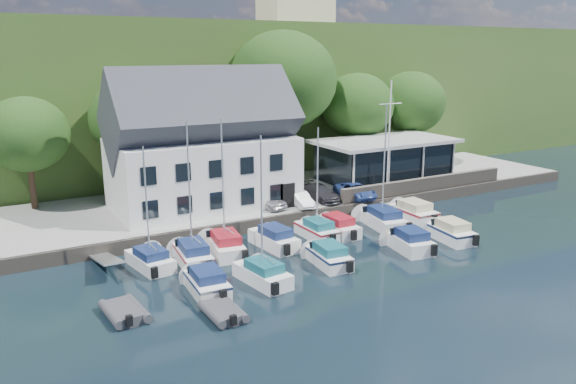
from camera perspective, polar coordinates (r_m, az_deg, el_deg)
name	(u,v)px	position (r m, az deg, el deg)	size (l,w,h in m)	color
ground	(406,267)	(36.24, 11.87, -7.48)	(180.00, 180.00, 0.00)	black
quay	(275,198)	(49.86, -1.35, -0.58)	(60.00, 13.00, 1.00)	gray
quay_face	(313,216)	(44.43, 2.59, -2.44)	(60.00, 0.30, 1.00)	#5F574C
hillside	(138,86)	(90.13, -15.01, 10.39)	(160.00, 75.00, 16.00)	#314E1D
field_patch	(170,33)	(99.95, -11.93, 15.57)	(50.00, 30.00, 0.30)	#5A6B35
farmhouse	(295,4)	(89.33, 0.75, 18.60)	(10.40, 7.00, 8.20)	beige
harbor_building	(203,152)	(45.11, -8.68, 4.00)	(14.40, 8.20, 8.70)	white
club_pavilion	(384,161)	(54.03, 9.76, 3.15)	(13.20, 7.20, 4.10)	black
seawall	(425,184)	(51.60, 13.76, 0.78)	(18.00, 0.50, 1.20)	#5F574C
gangway	(105,269)	(37.07, -18.07, -7.40)	(1.20, 6.00, 1.40)	silver
car_silver	(266,200)	(44.66, -2.23, -0.81)	(1.54, 3.82, 1.30)	#B4B5B9
car_white	(301,199)	(45.19, 1.30, -0.74)	(1.19, 3.42, 1.13)	white
car_dgrey	(320,193)	(47.03, 3.27, -0.07)	(1.80, 4.42, 1.28)	#2C2B30
car_blue	(355,190)	(48.03, 6.87, 0.18)	(1.53, 3.88, 1.33)	navy
flagpole	(389,139)	(48.82, 10.22, 5.37)	(2.36, 0.20, 9.82)	white
tree_0	(29,154)	(48.11, -24.84, 3.56)	(6.47, 6.47, 8.84)	#173710
tree_1	(135,139)	(48.90, -15.28, 5.20)	(7.30, 7.30, 9.98)	#173710
tree_3	(283,105)	(54.81, -0.50, 8.81)	(10.34, 10.34, 14.14)	#173710
tree_4	(357,123)	(58.14, 7.02, 6.99)	(7.37, 7.37, 10.07)	#173710
tree_5	(410,119)	(62.32, 12.28, 7.27)	(7.39, 7.39, 10.10)	#173710
boat_r1_0	(147,204)	(35.15, -14.17, -1.23)	(1.91, 5.60, 8.22)	white
boat_r1_1	(190,193)	(35.22, -9.97, -0.12)	(1.92, 6.33, 9.24)	white
boat_r1_2	(223,187)	(36.71, -6.63, 0.53)	(2.03, 6.43, 9.18)	white
boat_r1_3	(274,237)	(38.71, -1.46, -4.55)	(1.88, 6.02, 1.54)	white
boat_r1_4	(317,180)	(39.75, 3.01, 1.23)	(1.84, 5.50, 8.60)	white
boat_r1_5	(336,224)	(41.65, 4.93, -3.28)	(1.86, 6.01, 1.47)	white
boat_r1_6	(384,167)	(42.90, 9.74, 2.48)	(2.13, 6.99, 9.29)	white
boat_r1_7	(412,210)	(46.06, 12.52, -1.79)	(2.24, 6.32, 1.57)	white
boat_r2_0	(206,280)	(32.20, -8.34, -8.80)	(1.97, 5.64, 1.40)	white
boat_r2_1	(262,212)	(31.82, -2.71, -2.02)	(1.85, 5.78, 8.64)	white
boat_r2_2	(328,254)	(35.79, 4.06, -6.27)	(1.88, 5.60, 1.42)	white
boat_r2_3	(409,239)	(39.02, 12.23, -4.73)	(2.08, 5.33, 1.53)	white
boat_r2_4	(450,230)	(41.80, 16.11, -3.70)	(1.98, 5.76, 1.52)	white
dinghy_0	(124,310)	(30.30, -16.28, -11.44)	(1.92, 3.20, 0.75)	#38393D
dinghy_1	(223,311)	(29.34, -6.63, -11.87)	(1.79, 2.98, 0.70)	#38393D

